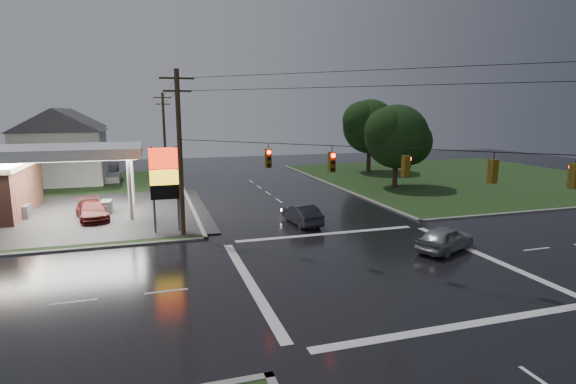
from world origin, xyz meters
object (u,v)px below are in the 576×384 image
object	(u,v)px
pylon_sign	(165,176)
utility_pole_nw	(180,151)
tree_ne_far	(371,127)
house_far	(69,139)
house_near	(62,145)
car_crossing	(445,238)
utility_pole_n	(164,134)
tree_ne_near	(398,137)
car_pump	(92,211)
car_north	(302,214)

from	to	relation	value
pylon_sign	utility_pole_nw	size ratio (longest dim) A/B	0.55
tree_ne_far	pylon_sign	bearing A→B (deg)	-139.65
house_far	house_near	bearing A→B (deg)	-85.24
pylon_sign	car_crossing	bearing A→B (deg)	-29.70
house_far	tree_ne_far	size ratio (longest dim) A/B	1.13
house_far	tree_ne_far	distance (m)	41.57
utility_pole_n	tree_ne_far	size ratio (longest dim) A/B	1.07
pylon_sign	utility_pole_n	bearing A→B (deg)	87.92
house_near	tree_ne_near	size ratio (longest dim) A/B	1.23
house_far	tree_ne_near	size ratio (longest dim) A/B	1.23
tree_ne_near	car_pump	world-z (taller)	tree_ne_near
utility_pole_n	car_pump	size ratio (longest dim) A/B	2.07
utility_pole_n	house_far	xyz separation A→B (m)	(-12.45, 10.00, -1.06)
house_far	tree_ne_near	distance (m)	44.50
tree_ne_far	car_crossing	distance (m)	35.04
house_near	tree_ne_far	size ratio (longest dim) A/B	1.13
car_crossing	utility_pole_nw	bearing A→B (deg)	36.61
tree_ne_far	car_north	bearing A→B (deg)	-126.90
car_north	car_pump	xyz separation A→B (m)	(-15.11, 5.97, -0.01)
house_far	tree_ne_far	xyz separation A→B (m)	(39.10, -14.01, 1.77)
tree_ne_near	car_crossing	bearing A→B (deg)	-113.02
pylon_sign	house_near	size ratio (longest dim) A/B	0.54
utility_pole_n	car_pump	distance (m)	23.34
house_near	car_north	bearing A→B (deg)	-52.13
house_far	car_pump	bearing A→B (deg)	-79.29
utility_pole_nw	car_pump	world-z (taller)	utility_pole_nw
house_far	car_crossing	distance (m)	54.13
tree_ne_near	car_pump	distance (m)	31.01
pylon_sign	tree_ne_far	world-z (taller)	tree_ne_far
car_north	car_crossing	distance (m)	10.65
car_north	utility_pole_n	bearing A→B (deg)	-77.69
utility_pole_nw	utility_pole_n	distance (m)	28.50
pylon_sign	car_pump	distance (m)	8.42
pylon_sign	car_north	distance (m)	10.24
pylon_sign	utility_pole_n	xyz separation A→B (m)	(1.00, 27.50, 1.46)
house_near	house_far	size ratio (longest dim) A/B	1.00
car_north	pylon_sign	bearing A→B (deg)	-7.45
utility_pole_n	tree_ne_far	xyz separation A→B (m)	(26.65, -4.01, 0.71)
utility_pole_n	car_pump	bearing A→B (deg)	-106.28
pylon_sign	house_near	world-z (taller)	house_near
tree_ne_far	car_pump	xyz separation A→B (m)	(-33.06, -17.93, -5.44)
house_near	car_pump	size ratio (longest dim) A/B	2.18
car_crossing	car_pump	xyz separation A→B (m)	(-21.31, 14.63, -0.03)
utility_pole_n	tree_ne_near	world-z (taller)	utility_pole_n
utility_pole_n	house_near	size ratio (longest dim) A/B	0.95
utility_pole_nw	tree_ne_far	distance (m)	36.20
tree_ne_near	car_crossing	xyz separation A→B (m)	(-8.74, -20.56, -4.80)
pylon_sign	car_crossing	distance (m)	18.60
pylon_sign	house_far	xyz separation A→B (m)	(-11.45, 37.50, 0.39)
utility_pole_nw	house_far	world-z (taller)	utility_pole_nw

